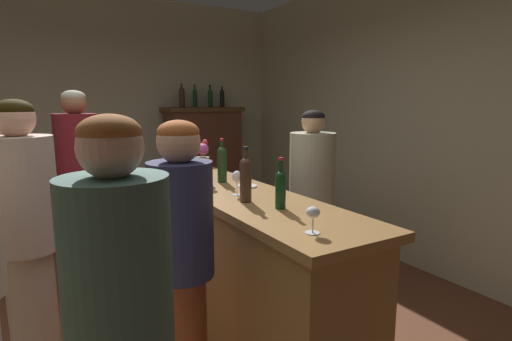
{
  "coord_description": "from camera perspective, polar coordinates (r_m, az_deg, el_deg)",
  "views": [
    {
      "loc": [
        -0.62,
        -2.27,
        1.61
      ],
      "look_at": [
        1.04,
        0.52,
        1.07
      ],
      "focal_mm": 27.96,
      "sensor_mm": 36.0,
      "label": 1
    }
  ],
  "objects": [
    {
      "name": "display_cabinet",
      "position": [
        5.62,
        -7.49,
        1.33
      ],
      "size": [
        1.07,
        0.47,
        1.56
      ],
      "color": "brown",
      "rests_on": "ground"
    },
    {
      "name": "wine_bottle_riesling",
      "position": [
        3.02,
        -4.88,
        1.13
      ],
      "size": [
        0.07,
        0.07,
        0.33
      ],
      "color": "#1D381A",
      "rests_on": "bar_counter"
    },
    {
      "name": "wine_bottle_syrah",
      "position": [
        2.26,
        3.53,
        -2.4
      ],
      "size": [
        0.06,
        0.06,
        0.29
      ],
      "color": "#123517",
      "rests_on": "bar_counter"
    },
    {
      "name": "flower_arrangement",
      "position": [
        3.0,
        -7.87,
        1.33
      ],
      "size": [
        0.14,
        0.14,
        0.33
      ],
      "color": "tan",
      "rests_on": "bar_counter"
    },
    {
      "name": "cheese_plate",
      "position": [
        2.86,
        -1.28,
        -2.24
      ],
      "size": [
        0.14,
        0.14,
        0.01
      ],
      "primitive_type": "cylinder",
      "color": "white",
      "rests_on": "bar_counter"
    },
    {
      "name": "wall_back",
      "position": [
        5.48,
        -24.4,
        7.35
      ],
      "size": [
        5.45,
        0.12,
        2.96
      ],
      "primitive_type": "cube",
      "color": "#BBB496",
      "rests_on": "ground"
    },
    {
      "name": "bartender",
      "position": [
        3.38,
        7.95,
        -3.59
      ],
      "size": [
        0.38,
        0.38,
        1.56
      ],
      "rotation": [
        0.0,
        0.0,
        3.34
      ],
      "color": "navy",
      "rests_on": "ground"
    },
    {
      "name": "wine_glass_mid",
      "position": [
        1.86,
        8.15,
        -6.19
      ],
      "size": [
        0.07,
        0.07,
        0.13
      ],
      "color": "white",
      "rests_on": "bar_counter"
    },
    {
      "name": "display_bottle_center",
      "position": [
        5.61,
        -6.57,
        10.36
      ],
      "size": [
        0.07,
        0.07,
        0.3
      ],
      "color": "#153B1B",
      "rests_on": "display_cabinet"
    },
    {
      "name": "patron_tall",
      "position": [
        2.53,
        -30.04,
        -8.03
      ],
      "size": [
        0.35,
        0.35,
        1.64
      ],
      "rotation": [
        0.0,
        0.0,
        -0.03
      ],
      "color": "tan",
      "rests_on": "ground"
    },
    {
      "name": "wine_bottle_merlot",
      "position": [
        2.41,
        -1.5,
        -1.0
      ],
      "size": [
        0.07,
        0.07,
        0.34
      ],
      "color": "#412A1F",
      "rests_on": "bar_counter"
    },
    {
      "name": "wine_glass_front",
      "position": [
        2.59,
        -2.75,
        -1.06
      ],
      "size": [
        0.07,
        0.07,
        0.16
      ],
      "color": "white",
      "rests_on": "bar_counter"
    },
    {
      "name": "display_bottle_midleft",
      "position": [
        5.52,
        -8.73,
        10.36
      ],
      "size": [
        0.06,
        0.06,
        0.32
      ],
      "color": "#1D3B24",
      "rests_on": "display_cabinet"
    },
    {
      "name": "wall_right",
      "position": [
        4.04,
        25.38,
        6.79
      ],
      "size": [
        0.12,
        6.35,
        2.96
      ],
      "primitive_type": "cube",
      "color": "#B8B392",
      "rests_on": "ground"
    },
    {
      "name": "display_bottle_midright",
      "position": [
        5.69,
        -4.88,
        10.39
      ],
      "size": [
        0.07,
        0.07,
        0.3
      ],
      "color": "black",
      "rests_on": "display_cabinet"
    },
    {
      "name": "patron_near_entrance",
      "position": [
        3.58,
        -23.89,
        -1.93
      ],
      "size": [
        0.34,
        0.34,
        1.72
      ],
      "rotation": [
        0.0,
        0.0,
        -0.58
      ],
      "color": "brown",
      "rests_on": "ground"
    },
    {
      "name": "patron_in_grey",
      "position": [
        2.02,
        -10.49,
        -12.39
      ],
      "size": [
        0.31,
        0.31,
        1.54
      ],
      "rotation": [
        0.0,
        0.0,
        0.74
      ],
      "color": "brown",
      "rests_on": "ground"
    },
    {
      "name": "display_bottle_left",
      "position": [
        5.45,
        -10.56,
        10.4
      ],
      "size": [
        0.08,
        0.08,
        0.33
      ],
      "color": "#412720",
      "rests_on": "display_cabinet"
    },
    {
      "name": "bar_counter",
      "position": [
        2.9,
        -2.88,
        -12.71
      ],
      "size": [
        0.61,
        2.44,
        1.02
      ],
      "color": "olive",
      "rests_on": "ground"
    }
  ]
}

